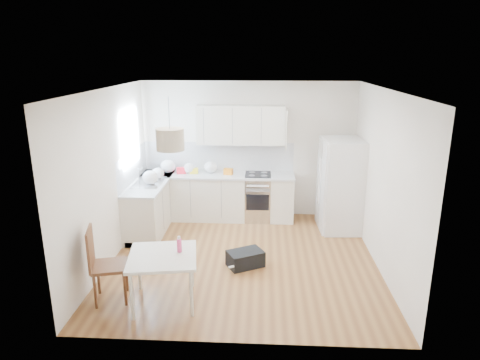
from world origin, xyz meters
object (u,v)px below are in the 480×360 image
Objects in this scene: gym_bag at (245,259)px; dining_table at (163,260)px; refrigerator at (341,185)px; dining_chair at (110,264)px.

dining_table is at bearing -162.17° from gym_bag.
refrigerator is at bearing 35.27° from dining_table.
refrigerator is 3.84m from dining_table.
refrigerator is 1.65× the size of dining_chair.
refrigerator is at bearing 14.97° from gym_bag.
refrigerator reaches higher than dining_table.
gym_bag is (1.03, 1.07, -0.49)m from dining_table.
dining_table reaches higher than gym_bag.
dining_table is 0.95× the size of dining_chair.
gym_bag is at bearing 37.03° from dining_table.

